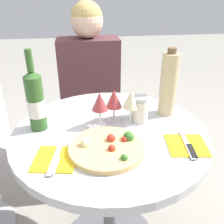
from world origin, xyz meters
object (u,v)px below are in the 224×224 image
(chair_behind_diner, at_px, (91,111))
(seated_diner, at_px, (91,105))
(pizza_large, at_px, (107,147))
(dining_table, at_px, (110,163))
(wine_bottle, at_px, (36,101))
(tall_carafe, at_px, (168,84))

(chair_behind_diner, bearing_deg, seated_diner, 90.00)
(chair_behind_diner, height_order, pizza_large, chair_behind_diner)
(dining_table, distance_m, chair_behind_diner, 0.80)
(wine_bottle, bearing_deg, dining_table, -11.49)
(seated_diner, bearing_deg, wine_bottle, 66.86)
(seated_diner, relative_size, tall_carafe, 3.83)
(chair_behind_diner, bearing_deg, dining_table, 93.73)
(chair_behind_diner, distance_m, seated_diner, 0.18)
(chair_behind_diner, distance_m, wine_bottle, 0.88)
(tall_carafe, bearing_deg, pizza_large, -140.23)
(dining_table, bearing_deg, tall_carafe, 23.41)
(chair_behind_diner, relative_size, wine_bottle, 2.52)
(chair_behind_diner, xyz_separation_m, tall_carafe, (0.34, -0.66, 0.45))
(dining_table, relative_size, seated_diner, 0.69)
(wine_bottle, xyz_separation_m, tall_carafe, (0.59, 0.06, 0.02))
(pizza_large, relative_size, wine_bottle, 0.83)
(seated_diner, xyz_separation_m, wine_bottle, (-0.25, -0.59, 0.31))
(dining_table, bearing_deg, seated_diner, 94.53)
(seated_diner, distance_m, wine_bottle, 0.71)
(pizza_large, bearing_deg, tall_carafe, 39.77)
(dining_table, relative_size, chair_behind_diner, 0.97)
(wine_bottle, bearing_deg, seated_diner, 66.86)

